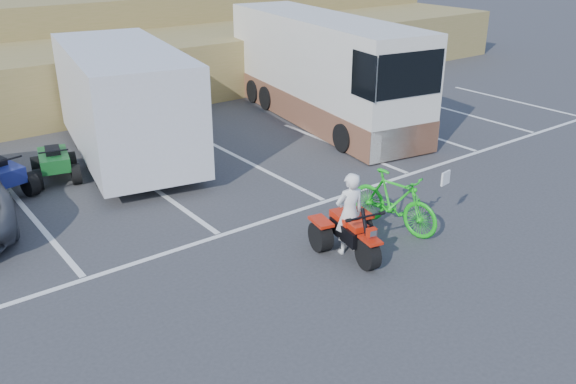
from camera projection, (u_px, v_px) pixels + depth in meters
ground at (296, 289)px, 10.15m from camera, size 100.00×100.00×0.00m
parking_stripes at (215, 197)px, 13.60m from camera, size 28.00×5.16×0.01m
grass_embankment at (21, 59)px, 20.93m from camera, size 40.00×8.50×3.10m
red_trike_atv at (352, 255)px, 11.19m from camera, size 1.42×1.72×0.99m
rider at (349, 213)px, 11.01m from camera, size 0.63×0.48×1.57m
green_dirt_bike at (394, 201)px, 11.97m from camera, size 0.86×2.04×1.19m
cargo_trailer at (125, 101)px, 15.30m from camera, size 3.57×6.50×2.87m
rv_motorhome at (321, 76)px, 18.79m from camera, size 3.58×8.84×3.09m
quad_atv_blue at (1, 196)px, 13.70m from camera, size 1.48×1.77×1.01m
quad_atv_green at (57, 179)px, 14.58m from camera, size 1.32×1.59×0.91m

